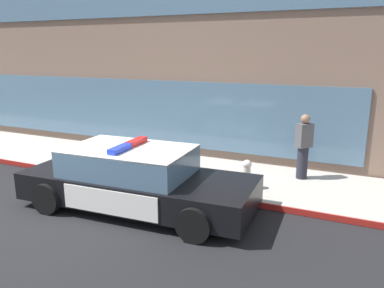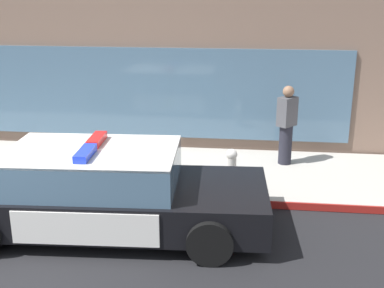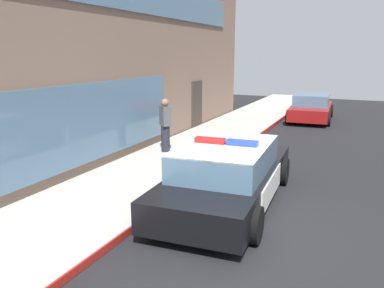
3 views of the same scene
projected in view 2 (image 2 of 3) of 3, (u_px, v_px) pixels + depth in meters
sidewalk at (69, 167)px, 10.88m from camera, size 48.00×2.91×0.15m
curb_red_paint at (42, 194)px, 9.49m from camera, size 28.80×0.04×0.14m
police_cruiser at (103, 191)px, 8.08m from camera, size 5.26×2.38×1.49m
fire_hydrant at (232, 167)px, 9.63m from camera, size 0.34×0.39×0.73m
pedestrian_on_sidewalk at (286, 125)px, 10.63m from camera, size 0.46×0.47×1.71m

